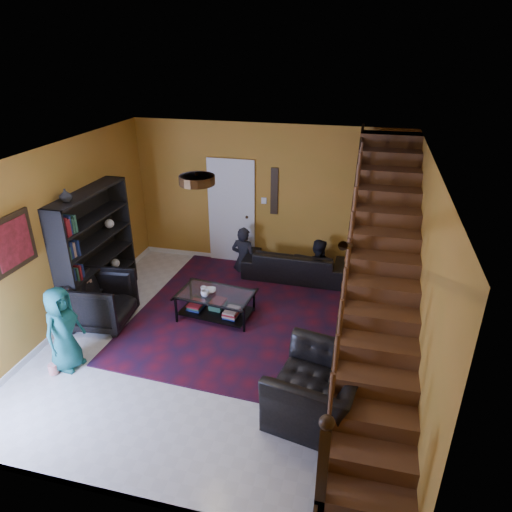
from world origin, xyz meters
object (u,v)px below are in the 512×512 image
(sofa, at_px, (295,264))
(coffee_table, at_px, (216,304))
(armchair_right, at_px, (317,389))
(bookshelf, at_px, (96,252))
(armchair_left, at_px, (101,301))

(sofa, distance_m, coffee_table, 1.97)
(sofa, height_order, armchair_right, armchair_right)
(bookshelf, distance_m, armchair_right, 4.31)
(sofa, bearing_deg, armchair_right, 104.25)
(armchair_left, xyz_separation_m, coffee_table, (1.70, 0.60, -0.16))
(armchair_left, relative_size, coffee_table, 0.73)
(bookshelf, relative_size, sofa, 1.03)
(armchair_right, height_order, coffee_table, armchair_right)
(bookshelf, xyz_separation_m, coffee_table, (2.05, 0.01, -0.70))
(sofa, distance_m, armchair_left, 3.55)
(armchair_left, height_order, coffee_table, armchair_left)
(bookshelf, height_order, sofa, bookshelf)
(bookshelf, distance_m, coffee_table, 2.17)
(bookshelf, bearing_deg, sofa, 28.99)
(armchair_left, distance_m, coffee_table, 1.81)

